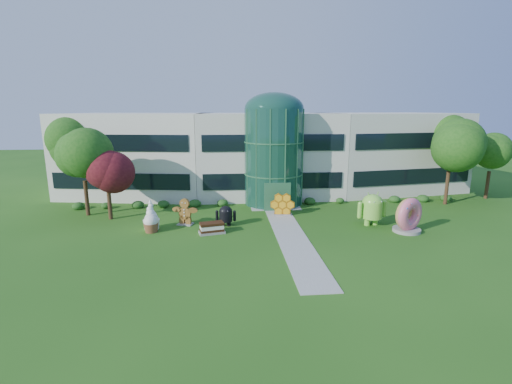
{
  "coord_description": "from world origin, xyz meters",
  "views": [
    {
      "loc": [
        -5.17,
        -25.89,
        9.79
      ],
      "look_at": [
        -2.36,
        6.0,
        2.6
      ],
      "focal_mm": 26.0,
      "sensor_mm": 36.0,
      "label": 1
    }
  ],
  "objects_px": {
    "donut": "(408,215)",
    "gingerbread": "(185,212)",
    "android_green": "(372,207)",
    "android_black": "(226,214)"
  },
  "relations": [
    {
      "from": "android_green",
      "to": "donut",
      "type": "distance_m",
      "value": 2.97
    },
    {
      "from": "android_green",
      "to": "gingerbread",
      "type": "height_order",
      "value": "android_green"
    },
    {
      "from": "android_black",
      "to": "donut",
      "type": "height_order",
      "value": "donut"
    },
    {
      "from": "donut",
      "to": "gingerbread",
      "type": "height_order",
      "value": "donut"
    },
    {
      "from": "android_green",
      "to": "donut",
      "type": "xyz_separation_m",
      "value": [
        2.19,
        -2.0,
        -0.16
      ]
    },
    {
      "from": "android_green",
      "to": "gingerbread",
      "type": "bearing_deg",
      "value": 165.53
    },
    {
      "from": "android_green",
      "to": "gingerbread",
      "type": "distance_m",
      "value": 16.08
    },
    {
      "from": "android_green",
      "to": "donut",
      "type": "relative_size",
      "value": 1.11
    },
    {
      "from": "donut",
      "to": "gingerbread",
      "type": "distance_m",
      "value": 18.52
    },
    {
      "from": "donut",
      "to": "gingerbread",
      "type": "relative_size",
      "value": 1.13
    }
  ]
}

